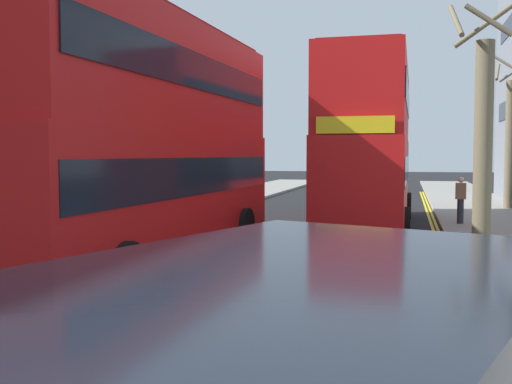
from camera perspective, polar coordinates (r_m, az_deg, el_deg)
sidewalk_left at (r=19.28m, az=-16.83°, el=-3.92°), size 4.00×80.00×0.14m
kerb_line_outer at (r=14.64m, az=18.08°, el=-6.55°), size 0.10×56.00×0.01m
kerb_line_inner at (r=14.63m, az=17.45°, el=-6.55°), size 0.10×56.00×0.01m
double_decker_bus_away at (r=14.14m, az=-10.22°, el=5.53°), size 3.18×10.91×5.64m
double_decker_bus_oncoming at (r=21.09m, az=10.70°, el=4.86°), size 2.88×10.83×5.64m
pedestrian_far at (r=22.00m, az=18.78°, el=-0.65°), size 0.34×0.22×1.62m
street_tree_near at (r=15.09m, az=20.71°, el=4.81°), size 1.66×1.61×6.08m
street_tree_mid at (r=29.03m, az=22.86°, el=4.62°), size 1.57×1.73×6.78m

